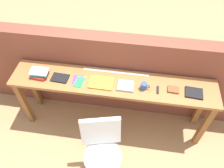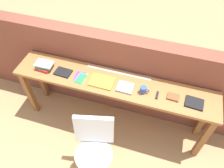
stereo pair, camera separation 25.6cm
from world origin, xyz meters
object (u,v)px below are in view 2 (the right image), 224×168
(magazine_cycling, at_px, (63,72))
(book_open_centre, at_px, (102,82))
(book_stack_leftmost, at_px, (45,66))
(mug, at_px, (143,90))
(book_repair_rightmost, at_px, (194,103))
(multitool_folded, at_px, (157,95))
(pamphlet_pile_colourful, at_px, (80,77))
(leather_journal_brown, at_px, (173,97))
(chair_white_moulded, at_px, (94,146))

(magazine_cycling, distance_m, book_open_centre, 0.51)
(book_stack_leftmost, height_order, mug, mug)
(mug, height_order, book_repair_rightmost, mug)
(multitool_folded, bearing_deg, pamphlet_pile_colourful, 179.77)
(magazine_cycling, bearing_deg, leather_journal_brown, 3.90)
(mug, distance_m, leather_journal_brown, 0.34)
(book_stack_leftmost, xyz_separation_m, book_repair_rightmost, (1.84, -0.01, -0.03))
(multitool_folded, height_order, book_repair_rightmost, book_repair_rightmost)
(chair_white_moulded, bearing_deg, book_stack_leftmost, 142.97)
(chair_white_moulded, xyz_separation_m, multitool_folded, (0.56, 0.64, 0.36))
(book_stack_leftmost, bearing_deg, pamphlet_pile_colourful, -2.21)
(magazine_cycling, distance_m, mug, 1.01)
(book_stack_leftmost, bearing_deg, leather_journal_brown, 0.10)
(book_stack_leftmost, relative_size, book_open_centre, 0.76)
(mug, bearing_deg, book_open_centre, 179.26)
(book_open_centre, height_order, mug, mug)
(chair_white_moulded, height_order, multitool_folded, multitool_folded)
(chair_white_moulded, bearing_deg, multitool_folded, 48.89)
(book_open_centre, bearing_deg, multitool_folded, 0.13)
(pamphlet_pile_colourful, bearing_deg, book_open_centre, 1.03)
(book_repair_rightmost, bearing_deg, chair_white_moulded, -142.24)
(chair_white_moulded, distance_m, book_stack_leftmost, 1.17)
(magazine_cycling, height_order, multitool_folded, magazine_cycling)
(magazine_cycling, relative_size, pamphlet_pile_colourful, 1.04)
(magazine_cycling, bearing_deg, book_repair_rightmost, 3.31)
(pamphlet_pile_colourful, bearing_deg, leather_journal_brown, 1.11)
(chair_white_moulded, distance_m, mug, 0.85)
(chair_white_moulded, xyz_separation_m, magazine_cycling, (-0.62, 0.65, 0.36))
(book_open_centre, distance_m, mug, 0.51)
(leather_journal_brown, bearing_deg, book_repair_rightmost, 0.24)
(book_open_centre, bearing_deg, chair_white_moulded, -79.42)
(book_stack_leftmost, bearing_deg, magazine_cycling, -2.17)
(book_stack_leftmost, xyz_separation_m, multitool_folded, (1.43, -0.02, -0.04))
(pamphlet_pile_colourful, distance_m, book_open_centre, 0.27)
(leather_journal_brown, distance_m, book_repair_rightmost, 0.23)
(book_stack_leftmost, bearing_deg, book_repair_rightmost, -0.35)
(book_repair_rightmost, bearing_deg, magazine_cycling, -176.21)
(book_stack_leftmost, bearing_deg, multitool_folded, -0.91)
(book_stack_leftmost, relative_size, pamphlet_pile_colourful, 1.11)
(multitool_folded, bearing_deg, leather_journal_brown, 8.21)
(book_repair_rightmost, bearing_deg, multitool_folded, -174.56)
(book_open_centre, relative_size, book_repair_rightmost, 1.46)
(chair_white_moulded, distance_m, leather_journal_brown, 1.05)
(book_stack_leftmost, xyz_separation_m, book_open_centre, (0.76, -0.01, -0.03))
(mug, relative_size, multitool_folded, 1.00)
(multitool_folded, xyz_separation_m, leather_journal_brown, (0.18, 0.03, 0.00))
(book_stack_leftmost, distance_m, multitool_folded, 1.43)
(multitool_folded, distance_m, book_repair_rightmost, 0.41)
(mug, bearing_deg, book_repair_rightmost, 0.92)
(chair_white_moulded, relative_size, book_stack_leftmost, 4.09)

